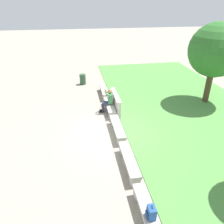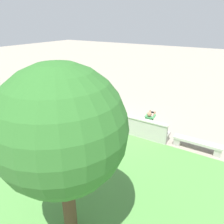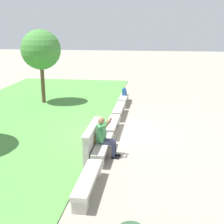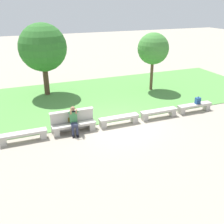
{
  "view_description": "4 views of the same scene",
  "coord_description": "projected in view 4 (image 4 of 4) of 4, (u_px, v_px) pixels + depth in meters",
  "views": [
    {
      "loc": [
        8.47,
        -1.67,
        5.66
      ],
      "look_at": [
        -0.26,
        -0.21,
        1.03
      ],
      "focal_mm": 35.0,
      "sensor_mm": 36.0,
      "label": 1
    },
    {
      "loc": [
        -5.88,
        9.03,
        5.35
      ],
      "look_at": [
        -0.14,
        -0.07,
        0.78
      ],
      "focal_mm": 35.0,
      "sensor_mm": 36.0,
      "label": 2
    },
    {
      "loc": [
        -11.61,
        -1.57,
        4.14
      ],
      "look_at": [
        -0.48,
        -0.06,
        0.98
      ],
      "focal_mm": 50.0,
      "sensor_mm": 36.0,
      "label": 3
    },
    {
      "loc": [
        -4.76,
        -11.02,
        5.83
      ],
      "look_at": [
        -0.45,
        -0.18,
        0.84
      ],
      "focal_mm": 42.0,
      "sensor_mm": 36.0,
      "label": 4
    }
  ],
  "objects": [
    {
      "name": "bench_main",
      "position": [
        23.0,
        135.0,
        11.63
      ],
      "size": [
        2.08,
        0.4,
        0.45
      ],
      "color": "#B7B2A8",
      "rests_on": "ground"
    },
    {
      "name": "bench_mid",
      "position": [
        119.0,
        119.0,
        13.2
      ],
      "size": [
        2.08,
        0.4,
        0.45
      ],
      "color": "#B7B2A8",
      "rests_on": "ground"
    },
    {
      "name": "bench_far",
      "position": [
        159.0,
        112.0,
        13.99
      ],
      "size": [
        2.08,
        0.4,
        0.45
      ],
      "color": "#B7B2A8",
      "rests_on": "ground"
    },
    {
      "name": "person_photographer",
      "position": [
        74.0,
        119.0,
        12.17
      ],
      "size": [
        0.5,
        0.75,
        1.32
      ],
      "color": "black",
      "rests_on": "ground"
    },
    {
      "name": "tree_left_background",
      "position": [
        43.0,
        48.0,
        16.34
      ],
      "size": [
        3.0,
        3.0,
        4.62
      ],
      "color": "#4C3826",
      "rests_on": "ground"
    },
    {
      "name": "backrest_wall_with_plaque",
      "position": [
        72.0,
        120.0,
        12.62
      ],
      "size": [
        2.12,
        0.24,
        1.01
      ],
      "color": "#B7B2A8",
      "rests_on": "ground"
    },
    {
      "name": "backpack",
      "position": [
        198.0,
        101.0,
        14.71
      ],
      "size": [
        0.28,
        0.24,
        0.43
      ],
      "color": "#234C8C",
      "rests_on": "bench_end"
    },
    {
      "name": "grass_strip",
      "position": [
        93.0,
        97.0,
        17.06
      ],
      "size": [
        23.35,
        8.0,
        0.03
      ],
      "primitive_type": "cube",
      "color": "#518E42",
      "rests_on": "ground"
    },
    {
      "name": "bench_end",
      "position": [
        194.0,
        106.0,
        14.78
      ],
      "size": [
        2.08,
        0.4,
        0.45
      ],
      "color": "#B7B2A8",
      "rests_on": "ground"
    },
    {
      "name": "tree_behind_wall",
      "position": [
        153.0,
        49.0,
        17.38
      ],
      "size": [
        2.08,
        2.08,
        3.91
      ],
      "color": "brown",
      "rests_on": "ground"
    },
    {
      "name": "ground_plane",
      "position": [
        119.0,
        125.0,
        13.32
      ],
      "size": [
        80.0,
        80.0,
        0.0
      ],
      "primitive_type": "plane",
      "color": "gray"
    },
    {
      "name": "bench_near",
      "position": [
        74.0,
        127.0,
        12.42
      ],
      "size": [
        2.08,
        0.4,
        0.45
      ],
      "color": "#B7B2A8",
      "rests_on": "ground"
    }
  ]
}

